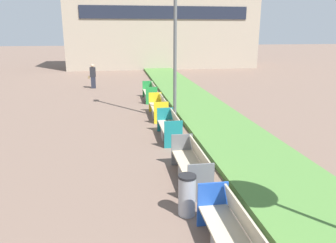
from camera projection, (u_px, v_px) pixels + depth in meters
The scene contains 10 objects.
planter_grass_strip at pixel (220, 125), 13.43m from camera, with size 2.80×120.00×0.18m.
building_backdrop at pixel (161, 19), 34.72m from camera, with size 19.40×6.56×10.00m.
bench_blue_frame at pixel (233, 242), 5.53m from camera, with size 0.65×2.22×0.94m.
bench_grey_frame at pixel (191, 168), 8.52m from camera, with size 0.65×2.24×0.94m.
bench_teal_frame at pixel (170, 129), 11.87m from camera, with size 0.65×1.97×0.94m.
bench_yellow_frame at pixel (159, 109), 14.88m from camera, with size 0.65×2.24×0.94m.
bench_green_frame at pixel (150, 94), 18.51m from camera, with size 0.65×2.21×0.94m.
litter_bin at pixel (187, 195), 6.93m from camera, with size 0.38×0.38×0.91m.
street_lamp_post at pixel (175, 4), 13.11m from camera, with size 0.24×0.44×8.91m.
pedestrian_walking at pixel (93, 76), 22.24m from camera, with size 0.53×0.24×1.65m.
Camera 1 is at (-0.88, -0.42, 3.82)m, focal length 35.00 mm.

